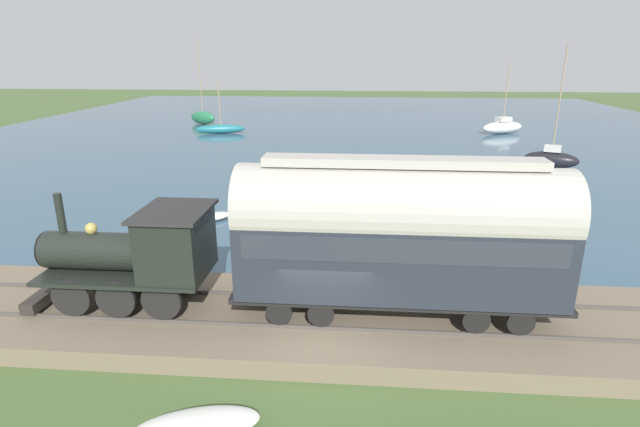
% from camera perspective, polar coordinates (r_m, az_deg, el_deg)
% --- Properties ---
extents(ground_plane, '(200.00, 200.00, 0.00)m').
position_cam_1_polar(ground_plane, '(14.72, 0.60, -15.41)').
color(ground_plane, '#476033').
extents(harbor_water, '(80.00, 80.00, 0.01)m').
position_cam_1_polar(harbor_water, '(56.87, 3.85, 9.75)').
color(harbor_water, '#38566B').
rests_on(harbor_water, ground).
extents(rail_embankment, '(5.19, 56.00, 0.69)m').
position_cam_1_polar(rail_embankment, '(15.52, 0.91, -12.25)').
color(rail_embankment, '#756651').
rests_on(rail_embankment, ground).
extents(steam_locomotive, '(2.49, 5.52, 3.47)m').
position_cam_1_polar(steam_locomotive, '(15.91, -19.67, -3.99)').
color(steam_locomotive, black).
rests_on(steam_locomotive, rail_embankment).
extents(passenger_coach, '(2.42, 9.54, 4.70)m').
position_cam_1_polar(passenger_coach, '(14.28, 9.04, -2.04)').
color(passenger_coach, black).
rests_on(passenger_coach, rail_embankment).
extents(sailboat_white, '(3.82, 5.17, 7.10)m').
position_cam_1_polar(sailboat_white, '(55.89, 20.13, 9.29)').
color(sailboat_white, white).
rests_on(sailboat_white, harbor_water).
extents(sailboat_black, '(2.63, 3.96, 8.63)m').
position_cam_1_polar(sailboat_black, '(40.31, 24.92, 5.74)').
color(sailboat_black, black).
rests_on(sailboat_black, harbor_water).
extents(sailboat_teal, '(2.17, 5.09, 5.48)m').
position_cam_1_polar(sailboat_teal, '(53.67, -11.27, 9.48)').
color(sailboat_teal, '#1E707A').
rests_on(sailboat_teal, harbor_water).
extents(sailboat_green, '(2.59, 3.69, 9.59)m').
position_cam_1_polar(sailboat_green, '(61.27, -13.24, 10.68)').
color(sailboat_green, '#236B42').
rests_on(sailboat_green, harbor_water).
extents(rowboat_far_out, '(2.11, 2.23, 0.33)m').
position_cam_1_polar(rowboat_far_out, '(25.75, -12.29, -0.38)').
color(rowboat_far_out, silver).
rests_on(rowboat_far_out, harbor_water).
extents(rowboat_off_pier, '(0.98, 2.34, 0.41)m').
position_cam_1_polar(rowboat_off_pier, '(27.24, 7.76, 0.98)').
color(rowboat_off_pier, beige).
rests_on(rowboat_off_pier, harbor_water).
extents(beached_dinghy, '(1.88, 3.00, 0.44)m').
position_cam_1_polar(beached_dinghy, '(12.31, -13.90, -22.46)').
color(beached_dinghy, silver).
rests_on(beached_dinghy, ground).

